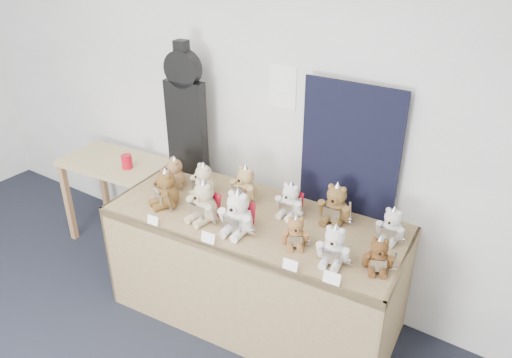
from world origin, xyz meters
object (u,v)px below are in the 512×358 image
Objects in this scene: teddy_back_centre_left at (245,185)px; teddy_back_left at (203,181)px; teddy_front_end at (379,256)px; teddy_front_right at (296,233)px; teddy_front_left at (204,203)px; teddy_back_far_left at (175,174)px; guitar_case at (186,111)px; teddy_front_centre at (238,214)px; side_table at (119,175)px; teddy_back_right at (336,205)px; teddy_back_end at (392,226)px; teddy_back_centre_right at (290,201)px; display_table at (249,245)px; teddy_front_far_left at (166,190)px; teddy_front_far_right at (334,246)px; red_cup at (127,162)px.

teddy_back_left is at bearing -151.94° from teddy_back_centre_left.
teddy_front_right is at bearing 163.03° from teddy_front_end.
teddy_front_left is 0.52m from teddy_back_far_left.
teddy_front_left is at bearing -49.53° from guitar_case.
teddy_front_centre is 1.25× the size of teddy_back_far_left.
side_table is 2.00m from teddy_back_right.
teddy_back_far_left is (-1.57, -0.22, 0.00)m from teddy_back_end.
teddy_front_right is 0.83× the size of teddy_back_left.
teddy_back_centre_right is (0.17, 0.36, -0.02)m from teddy_front_centre.
display_table is at bearing -157.38° from teddy_back_end.
teddy_back_right is at bearing 38.20° from teddy_back_far_left.
teddy_front_left is 1.15× the size of teddy_back_left.
teddy_front_left reaches higher than side_table.
display_table is 0.63m from teddy_back_right.
side_table is 1.03m from teddy_front_far_left.
teddy_back_right is 1.16× the size of teddy_back_far_left.
teddy_front_right is (0.64, 0.08, -0.03)m from teddy_front_left.
guitar_case reaches higher than teddy_back_right.
teddy_back_far_left is (-0.90, -0.13, -0.00)m from teddy_back_centre_right.
teddy_back_centre_left is at bearing -18.84° from guitar_case.
teddy_back_far_left is (-1.19, -0.23, -0.02)m from teddy_back_right.
teddy_front_end is at bearing -41.98° from teddy_back_right.
teddy_front_far_right is 1.14× the size of teddy_front_end.
teddy_back_right is (0.65, 0.10, 0.00)m from teddy_back_centre_left.
guitar_case is at bearing 145.73° from teddy_front_left.
teddy_back_end is (1.44, 0.45, -0.02)m from teddy_front_far_left.
teddy_front_left is at bearing 163.54° from teddy_front_end.
teddy_front_end is 0.79× the size of teddy_back_right.
teddy_front_end is (1.69, -0.36, -0.40)m from guitar_case.
teddy_front_left reaches higher than teddy_back_centre_left.
teddy_back_right is at bearing 41.53° from teddy_front_centre.
teddy_back_centre_left is 0.36m from teddy_back_centre_right.
display_table is 0.79m from teddy_back_far_left.
teddy_front_centre is at bearing -38.30° from guitar_case.
teddy_back_centre_left is (-0.19, 0.36, -0.01)m from teddy_front_centre.
side_table is 3.26× the size of teddy_back_right.
guitar_case is at bearing 175.54° from teddy_back_centre_left.
display_table is at bearing 163.80° from teddy_front_far_right.
red_cup is 1.81m from teddy_back_right.
teddy_front_end reaches higher than side_table.
teddy_front_right is (0.38, 0.07, -0.04)m from teddy_front_centre.
teddy_back_right is (1.26, -0.03, -0.38)m from guitar_case.
teddy_back_centre_left is at bearing 1.90° from red_cup.
side_table is (-1.52, 0.23, -0.01)m from display_table.
teddy_back_centre_left is at bearing 85.76° from teddy_front_left.
teddy_back_right is at bearing 17.24° from teddy_back_centre_right.
guitar_case is at bearing 145.94° from teddy_front_centre.
teddy_front_left is at bearing -16.76° from red_cup.
display_table is 6.85× the size of teddy_back_right.
teddy_front_right is at bearing 4.00° from teddy_back_left.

